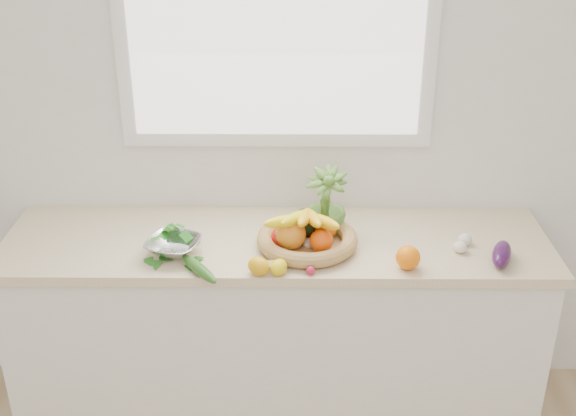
{
  "coord_description": "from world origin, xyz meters",
  "views": [
    {
      "loc": [
        0.07,
        -0.65,
        2.31
      ],
      "look_at": [
        0.05,
        1.93,
        1.05
      ],
      "focal_mm": 45.0,
      "sensor_mm": 36.0,
      "label": 1
    }
  ],
  "objects_px": {
    "apple": "(281,238)",
    "fruit_basket": "(306,235)",
    "colander_with_spinach": "(173,242)",
    "potted_herb": "(326,204)",
    "eggplant": "(502,254)",
    "cucumber": "(199,269)"
  },
  "relations": [
    {
      "from": "apple",
      "to": "eggplant",
      "type": "height_order",
      "value": "apple"
    },
    {
      "from": "cucumber",
      "to": "potted_herb",
      "type": "relative_size",
      "value": 0.8
    },
    {
      "from": "apple",
      "to": "fruit_basket",
      "type": "relative_size",
      "value": 0.19
    },
    {
      "from": "eggplant",
      "to": "apple",
      "type": "bearing_deg",
      "value": 172.39
    },
    {
      "from": "eggplant",
      "to": "fruit_basket",
      "type": "xyz_separation_m",
      "value": [
        -0.75,
        0.12,
        0.02
      ]
    },
    {
      "from": "potted_herb",
      "to": "colander_with_spinach",
      "type": "distance_m",
      "value": 0.63
    },
    {
      "from": "apple",
      "to": "fruit_basket",
      "type": "bearing_deg",
      "value": 3.22
    },
    {
      "from": "apple",
      "to": "fruit_basket",
      "type": "height_order",
      "value": "fruit_basket"
    },
    {
      "from": "eggplant",
      "to": "colander_with_spinach",
      "type": "bearing_deg",
      "value": 177.68
    },
    {
      "from": "potted_herb",
      "to": "apple",
      "type": "bearing_deg",
      "value": -145.49
    },
    {
      "from": "fruit_basket",
      "to": "colander_with_spinach",
      "type": "bearing_deg",
      "value": -172.64
    },
    {
      "from": "eggplant",
      "to": "potted_herb",
      "type": "distance_m",
      "value": 0.72
    },
    {
      "from": "fruit_basket",
      "to": "colander_with_spinach",
      "type": "distance_m",
      "value": 0.53
    },
    {
      "from": "eggplant",
      "to": "fruit_basket",
      "type": "relative_size",
      "value": 0.41
    },
    {
      "from": "fruit_basket",
      "to": "apple",
      "type": "bearing_deg",
      "value": -176.78
    },
    {
      "from": "cucumber",
      "to": "colander_with_spinach",
      "type": "xyz_separation_m",
      "value": [
        -0.12,
        0.14,
        0.03
      ]
    },
    {
      "from": "potted_herb",
      "to": "fruit_basket",
      "type": "bearing_deg",
      "value": -124.16
    },
    {
      "from": "apple",
      "to": "potted_herb",
      "type": "relative_size",
      "value": 0.29
    },
    {
      "from": "cucumber",
      "to": "colander_with_spinach",
      "type": "relative_size",
      "value": 0.96
    },
    {
      "from": "fruit_basket",
      "to": "colander_with_spinach",
      "type": "relative_size",
      "value": 1.8
    },
    {
      "from": "eggplant",
      "to": "fruit_basket",
      "type": "bearing_deg",
      "value": 170.98
    },
    {
      "from": "cucumber",
      "to": "fruit_basket",
      "type": "bearing_deg",
      "value": 27.53
    }
  ]
}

